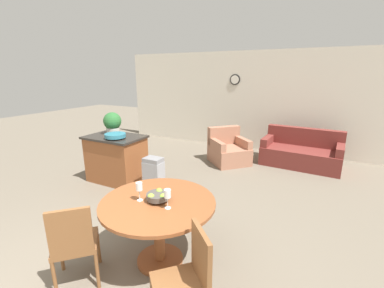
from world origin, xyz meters
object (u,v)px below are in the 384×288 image
(kitchen_island, at_px, (117,158))
(dining_chair_near_right, at_px, (188,277))
(dining_chair_near_left, at_px, (74,241))
(wine_glass_left, at_px, (139,187))
(wine_glass_right, at_px, (167,194))
(potted_plant, at_px, (112,123))
(fruit_bowl, at_px, (158,196))
(couch, at_px, (301,153))
(armchair, at_px, (228,151))
(trash_bin, at_px, (154,175))
(dining_table, at_px, (158,215))
(teal_bowl, at_px, (115,135))

(kitchen_island, bearing_deg, dining_chair_near_right, -37.63)
(dining_chair_near_left, relative_size, wine_glass_left, 4.37)
(wine_glass_left, relative_size, wine_glass_right, 1.00)
(wine_glass_left, bearing_deg, potted_plant, 139.30)
(kitchen_island, bearing_deg, potted_plant, 140.10)
(fruit_bowl, height_order, couch, fruit_bowl)
(potted_plant, height_order, armchair, potted_plant)
(trash_bin, bearing_deg, wine_glass_right, -50.04)
(trash_bin, bearing_deg, armchair, 72.52)
(potted_plant, bearing_deg, dining_table, -37.07)
(dining_table, height_order, dining_chair_near_right, dining_chair_near_right)
(potted_plant, height_order, trash_bin, potted_plant)
(wine_glass_right, height_order, armchair, wine_glass_right)
(dining_chair_near_left, xyz_separation_m, kitchen_island, (-1.53, 2.22, -0.04))
(fruit_bowl, bearing_deg, kitchen_island, 143.15)
(kitchen_island, xyz_separation_m, trash_bin, (0.96, -0.09, -0.14))
(fruit_bowl, distance_m, armchair, 3.69)
(wine_glass_left, relative_size, potted_plant, 0.48)
(dining_chair_near_right, xyz_separation_m, wine_glass_right, (-0.48, 0.47, 0.42))
(fruit_bowl, xyz_separation_m, wine_glass_right, (0.18, -0.08, 0.10))
(dining_table, bearing_deg, teal_bowl, 143.61)
(fruit_bowl, relative_size, teal_bowl, 0.63)
(armchair, bearing_deg, wine_glass_right, -126.28)
(dining_chair_near_left, bearing_deg, dining_chair_near_right, -40.02)
(dining_table, xyz_separation_m, dining_chair_near_left, (-0.55, -0.66, -0.09))
(dining_table, xyz_separation_m, teal_bowl, (-1.94, 1.43, 0.38))
(wine_glass_right, bearing_deg, dining_chair_near_left, -141.75)
(wine_glass_right, bearing_deg, couch, 77.47)
(couch, bearing_deg, dining_chair_near_left, -105.43)
(dining_table, xyz_separation_m, dining_chair_near_right, (0.66, -0.55, -0.09))
(teal_bowl, xyz_separation_m, trash_bin, (0.81, 0.05, -0.66))
(armchair, bearing_deg, trash_bin, -153.47)
(wine_glass_right, height_order, trash_bin, wine_glass_right)
(teal_bowl, distance_m, trash_bin, 1.05)
(trash_bin, xyz_separation_m, armchair, (0.67, 2.14, -0.04))
(dining_table, distance_m, kitchen_island, 2.61)
(dining_table, relative_size, fruit_bowl, 5.12)
(dining_chair_near_right, relative_size, teal_bowl, 2.37)
(fruit_bowl, height_order, wine_glass_right, wine_glass_right)
(teal_bowl, bearing_deg, trash_bin, 3.34)
(fruit_bowl, distance_m, trash_bin, 1.93)
(dining_chair_near_right, bearing_deg, armchair, -30.08)
(kitchen_island, height_order, potted_plant, potted_plant)
(dining_table, height_order, dining_chair_near_left, dining_chair_near_left)
(fruit_bowl, bearing_deg, armchair, 97.15)
(dining_table, bearing_deg, kitchen_island, 143.16)
(dining_chair_near_left, distance_m, dining_chair_near_right, 1.22)
(fruit_bowl, distance_m, teal_bowl, 2.42)
(dining_chair_near_left, distance_m, teal_bowl, 2.55)
(dining_table, bearing_deg, trash_bin, 127.35)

